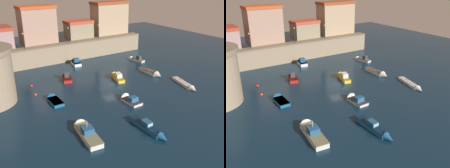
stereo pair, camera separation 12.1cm
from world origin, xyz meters
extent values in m
plane|color=#0C2338|center=(0.00, 0.00, 0.00)|extent=(110.18, 110.18, 0.00)
cube|color=gray|center=(0.00, 19.56, 2.15)|extent=(43.41, 2.39, 4.30)
cube|color=#73644F|center=(0.00, 19.56, 4.42)|extent=(43.41, 2.69, 0.24)
cube|color=#A07D6A|center=(-5.43, 23.20, 8.47)|extent=(8.17, 4.91, 8.33)
cube|color=#B64B24|center=(-5.43, 23.20, 12.98)|extent=(8.50, 5.10, 0.70)
cube|color=gray|center=(5.26, 22.90, 6.31)|extent=(6.66, 4.30, 4.01)
cube|color=#B6422F|center=(5.26, 22.90, 8.66)|extent=(6.93, 4.48, 0.70)
cube|color=tan|center=(14.95, 23.08, 8.44)|extent=(9.68, 4.67, 8.27)
cube|color=#974023|center=(14.95, 23.08, 12.93)|extent=(10.06, 4.85, 0.70)
cylinder|color=black|center=(-10.07, 19.56, 6.13)|extent=(0.12, 0.12, 3.18)
sphere|color=#F9D172|center=(-10.07, 19.56, 7.87)|extent=(0.32, 0.32, 0.32)
cylinder|color=black|center=(0.73, 19.56, 6.21)|extent=(0.12, 0.12, 3.33)
sphere|color=#F9D172|center=(0.73, 19.56, 8.02)|extent=(0.32, 0.32, 0.32)
cylinder|color=black|center=(9.17, 19.56, 6.15)|extent=(0.12, 0.12, 3.21)
sphere|color=#F9D172|center=(9.17, 19.56, 7.91)|extent=(0.32, 0.32, 0.32)
cube|color=red|center=(-5.75, 7.06, 0.34)|extent=(2.49, 3.59, 0.67)
cone|color=red|center=(-5.17, 9.01, 0.34)|extent=(1.74, 1.32, 1.54)
cube|color=#641209|center=(-5.75, 7.06, 0.63)|extent=(2.54, 3.66, 0.08)
cube|color=#333842|center=(-5.68, 7.30, 1.21)|extent=(1.08, 0.97, 1.08)
cube|color=#99B7C6|center=(-5.58, 7.65, 1.27)|extent=(0.80, 0.29, 0.65)
cube|color=white|center=(12.38, -7.04, 0.23)|extent=(2.64, 6.02, 0.46)
cone|color=white|center=(11.49, -10.53, 0.23)|extent=(1.47, 1.64, 1.16)
cube|color=slate|center=(12.38, -7.04, 0.42)|extent=(2.70, 6.14, 0.08)
cube|color=#195689|center=(-11.63, -1.18, 0.27)|extent=(1.76, 3.64, 0.54)
cone|color=#195689|center=(-11.60, 1.08, 0.27)|extent=(1.63, 1.04, 1.62)
cube|color=#0E334F|center=(-11.63, -1.18, 0.50)|extent=(1.79, 3.71, 0.08)
cube|color=silver|center=(14.36, 9.63, 0.26)|extent=(2.15, 4.04, 0.52)
cone|color=silver|center=(13.82, 11.98, 0.26)|extent=(1.47, 1.33, 1.26)
cube|color=slate|center=(14.36, 9.63, 0.48)|extent=(2.20, 4.12, 0.08)
cube|color=#333842|center=(14.47, 9.13, 0.97)|extent=(1.08, 1.07, 0.91)
cube|color=#99B7C6|center=(14.37, 9.56, 1.02)|extent=(0.81, 0.24, 0.55)
cube|color=silver|center=(-1.00, -8.05, 0.24)|extent=(1.97, 3.61, 0.48)
cone|color=silver|center=(-1.07, -5.82, 0.24)|extent=(1.79, 1.05, 1.76)
cube|color=#724D79|center=(-1.00, -8.05, 0.44)|extent=(2.01, 3.69, 0.08)
cube|color=navy|center=(-0.99, -8.43, 0.84)|extent=(1.42, 1.11, 0.73)
cube|color=#99B7C6|center=(-1.01, -7.90, 0.88)|extent=(1.25, 0.10, 0.44)
cube|color=gold|center=(3.09, 1.80, 0.36)|extent=(2.42, 4.62, 0.73)
cone|color=gold|center=(3.79, 4.49, 0.36)|extent=(1.56, 1.52, 1.29)
cube|color=olive|center=(3.09, 1.80, 0.69)|extent=(2.46, 4.71, 0.08)
cube|color=silver|center=(3.03, 1.55, 1.12)|extent=(1.44, 1.85, 0.79)
cube|color=silver|center=(-11.95, -12.97, 0.38)|extent=(2.47, 6.12, 0.76)
cone|color=silver|center=(-11.52, -9.37, 0.38)|extent=(1.85, 1.59, 1.69)
cube|color=#707152|center=(-11.95, -12.97, 0.72)|extent=(2.52, 6.24, 0.08)
cube|color=navy|center=(-11.93, -12.80, 1.11)|extent=(1.58, 1.67, 0.69)
cube|color=#99B7C6|center=(-11.84, -12.05, 1.14)|extent=(1.27, 0.21, 0.41)
cylinder|color=#B2B2B7|center=(-11.91, -12.65, 1.55)|extent=(0.08, 0.08, 1.57)
cube|color=white|center=(0.33, 15.21, 0.39)|extent=(2.18, 3.67, 0.78)
cone|color=white|center=(0.69, 17.34, 0.39)|extent=(1.68, 1.21, 1.54)
cube|color=slate|center=(0.33, 15.21, 0.74)|extent=(2.22, 3.74, 0.08)
cube|color=navy|center=(0.30, 15.04, 1.25)|extent=(1.38, 1.37, 0.92)
cylinder|color=#B2B2B7|center=(0.31, 15.11, 1.49)|extent=(0.08, 0.08, 1.41)
cube|color=silver|center=(11.10, 1.57, 0.31)|extent=(1.62, 5.01, 0.63)
cone|color=silver|center=(11.12, -1.57, 0.31)|extent=(1.51, 1.41, 1.50)
cube|color=#77595D|center=(11.10, 1.57, 0.59)|extent=(1.65, 5.11, 0.08)
cube|color=#195689|center=(-4.26, -15.48, 0.33)|extent=(1.19, 5.67, 0.65)
cone|color=#195689|center=(-4.26, -18.96, 0.33)|extent=(1.13, 1.40, 1.13)
cube|color=#0F2845|center=(-4.26, -15.48, 0.61)|extent=(1.21, 5.78, 0.08)
cube|color=navy|center=(-4.26, -15.62, 0.97)|extent=(0.98, 1.46, 0.64)
cube|color=#99B7C6|center=(-4.26, -16.36, 1.00)|extent=(0.88, 0.06, 0.38)
sphere|color=red|center=(-12.67, 8.28, 0.00)|extent=(0.60, 0.60, 0.60)
sphere|color=#EA4C19|center=(-13.30, 3.91, 0.00)|extent=(0.47, 0.47, 0.47)
camera|label=1|loc=(-25.37, -38.71, 19.52)|focal=41.87mm
camera|label=2|loc=(-25.27, -38.78, 19.52)|focal=41.87mm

